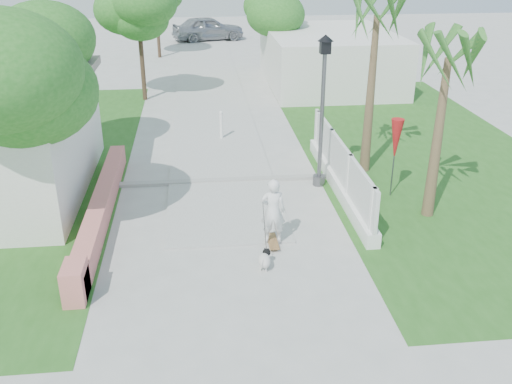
{
  "coord_description": "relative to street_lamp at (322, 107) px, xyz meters",
  "views": [
    {
      "loc": [
        -0.67,
        -10.01,
        6.88
      ],
      "look_at": [
        0.7,
        2.74,
        1.1
      ],
      "focal_mm": 40.0,
      "sensor_mm": 36.0,
      "label": 1
    }
  ],
  "objects": [
    {
      "name": "parked_car",
      "position": [
        -2.51,
        26.36,
        -1.57
      ],
      "size": [
        5.38,
        3.27,
        1.71
      ],
      "primitive_type": "imported",
      "rotation": [
        0.0,
        0.0,
        1.84
      ],
      "color": "#B1B4B9",
      "rests_on": "ground"
    },
    {
      "name": "tree_left_mid",
      "position": [
        -8.38,
        2.98,
        1.07
      ],
      "size": [
        3.2,
        3.2,
        4.85
      ],
      "color": "#4C3826",
      "rests_on": "ground"
    },
    {
      "name": "tree_path_left",
      "position": [
        -5.88,
        10.48,
        1.39
      ],
      "size": [
        3.4,
        3.4,
        5.23
      ],
      "color": "#4C3826",
      "rests_on": "ground"
    },
    {
      "name": "skateboarder",
      "position": [
        -1.92,
        -3.54,
        -1.55
      ],
      "size": [
        0.65,
        1.31,
        1.72
      ],
      "rotation": [
        0.0,
        0.0,
        3.01
      ],
      "color": "olive",
      "rests_on": "ground"
    },
    {
      "name": "pink_wall",
      "position": [
        -6.2,
        -1.95,
        -2.11
      ],
      "size": [
        0.45,
        8.2,
        0.8
      ],
      "color": "#CD6D69",
      "rests_on": "ground"
    },
    {
      "name": "tree_left_near",
      "position": [
        -7.38,
        -2.52,
        1.4
      ],
      "size": [
        3.6,
        3.6,
        5.28
      ],
      "color": "#4C3826",
      "rests_on": "ground"
    },
    {
      "name": "palm_far",
      "position": [
        1.7,
        1.0,
        2.06
      ],
      "size": [
        1.8,
        1.8,
        5.3
      ],
      "color": "brown",
      "rests_on": "ground"
    },
    {
      "name": "ground",
      "position": [
        -2.9,
        -5.5,
        -2.43
      ],
      "size": [
        90.0,
        90.0,
        0.0
      ],
      "primitive_type": "plane",
      "color": "#B7B7B2",
      "rests_on": "ground"
    },
    {
      "name": "grass_right",
      "position": [
        4.1,
        2.5,
        -2.42
      ],
      "size": [
        8.0,
        20.0,
        0.01
      ],
      "primitive_type": "cube",
      "color": "#275A1C",
      "rests_on": "ground"
    },
    {
      "name": "dog",
      "position": [
        -2.19,
        -4.53,
        -2.2
      ],
      "size": [
        0.41,
        0.59,
        0.43
      ],
      "rotation": [
        0.0,
        0.0,
        -0.34
      ],
      "color": "silver",
      "rests_on": "ground"
    },
    {
      "name": "palm_near",
      "position": [
        2.5,
        -2.3,
        1.53
      ],
      "size": [
        1.8,
        1.8,
        4.7
      ],
      "color": "brown",
      "rests_on": "ground"
    },
    {
      "name": "bollard",
      "position": [
        -2.7,
        4.5,
        -1.84
      ],
      "size": [
        0.14,
        0.14,
        1.09
      ],
      "color": "white",
      "rests_on": "ground"
    },
    {
      "name": "patio_umbrella",
      "position": [
        1.9,
        -1.0,
        -0.74
      ],
      "size": [
        0.36,
        0.36,
        2.3
      ],
      "color": "#59595E",
      "rests_on": "ground"
    },
    {
      "name": "tree_path_right",
      "position": [
        0.32,
        14.48,
        1.07
      ],
      "size": [
        3.0,
        3.0,
        4.79
      ],
      "color": "#4C3826",
      "rests_on": "ground"
    },
    {
      "name": "curb",
      "position": [
        -2.9,
        0.5,
        -2.38
      ],
      "size": [
        6.5,
        0.25,
        0.1
      ],
      "primitive_type": "cube",
      "color": "#999993",
      "rests_on": "ground"
    },
    {
      "name": "building_right",
      "position": [
        3.1,
        12.5,
        -1.13
      ],
      "size": [
        6.0,
        8.0,
        2.6
      ],
      "primitive_type": "cube",
      "color": "silver",
      "rests_on": "ground"
    },
    {
      "name": "path_strip",
      "position": [
        -2.9,
        14.5,
        -2.4
      ],
      "size": [
        3.2,
        36.0,
        0.06
      ],
      "primitive_type": "cube",
      "color": "#B7B7B2",
      "rests_on": "ground"
    },
    {
      "name": "lattice_fence",
      "position": [
        0.5,
        -0.5,
        -1.88
      ],
      "size": [
        0.35,
        7.0,
        1.5
      ],
      "color": "white",
      "rests_on": "ground"
    },
    {
      "name": "grass_left",
      "position": [
        -9.9,
        2.5,
        -2.42
      ],
      "size": [
        8.0,
        20.0,
        0.01
      ],
      "primitive_type": "cube",
      "color": "#275A1C",
      "rests_on": "ground"
    },
    {
      "name": "street_lamp",
      "position": [
        0.0,
        0.0,
        0.0
      ],
      "size": [
        0.44,
        0.44,
        4.44
      ],
      "color": "#59595E",
      "rests_on": "ground"
    }
  ]
}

